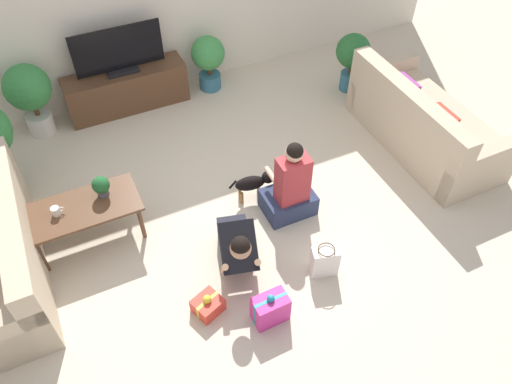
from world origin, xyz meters
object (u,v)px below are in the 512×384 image
object	(u,v)px
gift_bag_a	(325,261)
gift_box_a	(270,309)
potted_plant_corner_right	(353,55)
mug	(56,211)
coffee_table	(83,211)
dog	(255,182)
potted_plant_back_left	(29,93)
person_kneeling	(237,245)
tv_console	(127,90)
tabletop_plant	(101,186)
tv	(119,53)
sofa_right	(423,124)
gift_box_b	(208,305)
person_sitting	(290,189)
potted_plant_back_right	(208,58)

from	to	relation	value
gift_bag_a	gift_box_a	bearing A→B (deg)	-161.75
potted_plant_corner_right	mug	xyz separation A→B (m)	(-3.97, -1.10, -0.00)
coffee_table	dog	size ratio (longest dim) A/B	2.11
potted_plant_back_left	person_kneeling	world-z (taller)	potted_plant_back_left
potted_plant_back_left	dog	distance (m)	2.88
tv_console	tabletop_plant	xyz separation A→B (m)	(-0.71, -1.91, 0.33)
gift_box_a	mug	bearing A→B (deg)	132.48
tv_console	person_kneeling	bearing A→B (deg)	-85.03
tv	tabletop_plant	world-z (taller)	tv
sofa_right	coffee_table	distance (m)	3.90
potted_plant_back_left	gift_box_b	xyz separation A→B (m)	(0.93, -3.20, -0.50)
coffee_table	tv_console	size ratio (longest dim) A/B	0.71
potted_plant_corner_right	potted_plant_back_left	size ratio (longest dim) A/B	0.87
potted_plant_corner_right	potted_plant_back_left	xyz separation A→B (m)	(-3.92, 0.83, 0.07)
potted_plant_corner_right	potted_plant_back_left	distance (m)	4.01
tv_console	potted_plant_back_left	size ratio (longest dim) A/B	1.64
gift_bag_a	tabletop_plant	world-z (taller)	tabletop_plant
potted_plant_corner_right	person_sitting	world-z (taller)	person_sitting
tv	potted_plant_corner_right	size ratio (longest dim) A/B	1.36
sofa_right	gift_box_a	world-z (taller)	sofa_right
potted_plant_back_left	person_kneeling	size ratio (longest dim) A/B	1.17
tv	potted_plant_corner_right	world-z (taller)	tv
tv_console	mug	world-z (taller)	mug
sofa_right	gift_bag_a	size ratio (longest dim) A/B	5.55
person_kneeling	mug	bearing A→B (deg)	161.30
potted_plant_back_left	person_sitting	xyz separation A→B (m)	(2.14, -2.46, -0.24)
potted_plant_corner_right	dog	xyz separation A→B (m)	(-2.02, -1.30, -0.29)
coffee_table	potted_plant_corner_right	distance (m)	3.90
dog	gift_box_a	size ratio (longest dim) A/B	1.43
tv_console	gift_bag_a	bearing A→B (deg)	-73.83
person_sitting	gift_bag_a	xyz separation A→B (m)	(-0.06, -0.82, -0.17)
tv_console	dog	xyz separation A→B (m)	(0.79, -2.18, -0.03)
tabletop_plant	person_kneeling	bearing A→B (deg)	-46.41
person_kneeling	gift_box_b	bearing A→B (deg)	-127.87
person_kneeling	mug	xyz separation A→B (m)	(-1.42, 0.95, 0.19)
potted_plant_back_right	mug	size ratio (longest dim) A/B	6.28
tv	potted_plant_corner_right	distance (m)	2.95
person_kneeling	mug	distance (m)	1.72
dog	tv_console	bearing A→B (deg)	29.59
potted_plant_back_left	person_kneeling	distance (m)	3.20
sofa_right	dog	distance (m)	2.17
gift_bag_a	person_kneeling	bearing A→B (deg)	149.96
potted_plant_corner_right	gift_box_b	distance (m)	3.84
tv_console	tv	bearing A→B (deg)	104.04
dog	gift_box_b	size ratio (longest dim) A/B	1.67
sofa_right	tabletop_plant	size ratio (longest dim) A/B	8.81
person_kneeling	mug	size ratio (longest dim) A/B	6.60
coffee_table	gift_box_a	xyz separation A→B (m)	(1.23, -1.58, -0.26)
coffee_table	gift_bag_a	distance (m)	2.35
gift_bag_a	coffee_table	bearing A→B (deg)	144.58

